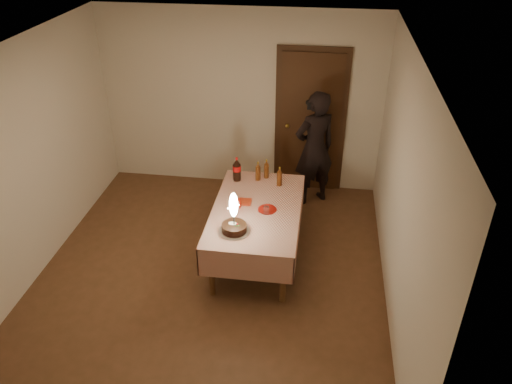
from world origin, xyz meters
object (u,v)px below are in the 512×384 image
Objects in this scene: dining_table at (257,215)px; amber_bottle_mid at (266,169)px; birthday_cake at (234,222)px; clear_cup at (266,210)px; red_cup at (238,203)px; amber_bottle_right at (279,177)px; cola_bottle at (237,169)px; photographer at (314,148)px; amber_bottle_left at (258,172)px; red_plate at (267,209)px.

dining_table is 6.75× the size of amber_bottle_mid.
clear_cup is at bearing 52.66° from birthday_cake.
amber_bottle_right is at bearing 52.92° from red_cup.
amber_bottle_mid is (0.36, 0.12, -0.03)m from cola_bottle.
dining_table is 1.55m from photographer.
birthday_cake is at bearing -110.10° from amber_bottle_right.
cola_bottle is at bearing 98.37° from birthday_cake.
red_cup is at bearing -178.30° from dining_table.
amber_bottle_right is at bearing -43.69° from amber_bottle_mid.
red_cup is 0.72m from amber_bottle_right.
amber_bottle_left is (0.10, 1.15, -0.00)m from birthday_cake.
red_cup is at bearing -102.43° from amber_bottle_left.
cola_bottle is 0.19× the size of photographer.
clear_cup is at bearing -92.21° from red_plate.
red_plate is 0.86× the size of amber_bottle_mid.
red_cup reaches higher than clear_cup.
red_cup is 1.64m from photographer.
dining_table is at bearing -61.30° from cola_bottle.
clear_cup is (0.30, 0.39, -0.07)m from birthday_cake.
cola_bottle reaches higher than amber_bottle_mid.
red_plate is 0.59m from amber_bottle_right.
birthday_cake is at bearing -112.43° from photographer.
amber_bottle_left is at bearing 77.57° from red_cup.
clear_cup is at bearing -14.06° from red_cup.
dining_table is 0.75m from cola_bottle.
amber_bottle_left is (-0.20, 0.75, 0.07)m from clear_cup.
cola_bottle is 1.25× the size of amber_bottle_right.
clear_cup is 0.05× the size of photographer.
birthday_cake is 1.15m from amber_bottle_left.
amber_bottle_mid is (0.02, 0.74, 0.21)m from dining_table.
amber_bottle_mid is at bearing 18.08° from cola_bottle.
dining_table is 7.82× the size of red_plate.
amber_bottle_right is (0.21, 0.56, 0.21)m from dining_table.
photographer is at bearing 59.65° from red_cup.
birthday_cake is 4.83× the size of red_cup.
photographer is at bearing 39.81° from cola_bottle.
red_cup is at bearing -120.35° from photographer.
cola_bottle is 0.55m from amber_bottle_right.
photographer reaches higher than amber_bottle_right.
clear_cup is at bearing -97.23° from amber_bottle_right.
red_plate is at bearing 87.79° from clear_cup.
birthday_cake is 0.57m from red_plate.
amber_bottle_right reaches higher than red_plate.
birthday_cake is 5.37× the size of clear_cup.
red_cup is (-0.22, -0.01, 0.15)m from dining_table.
amber_bottle_mid is (-0.10, 0.75, 0.11)m from red_plate.
amber_bottle_left is at bearing -132.33° from photographer.
red_plate is (0.13, -0.01, 0.10)m from dining_table.
cola_bottle is at bearing -140.19° from photographer.
amber_bottle_mid reaches higher than red_cup.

